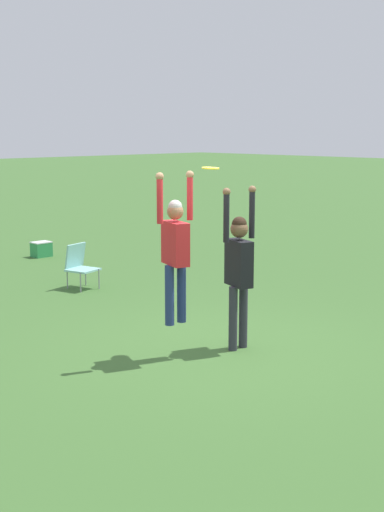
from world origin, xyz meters
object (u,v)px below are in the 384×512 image
object	(u,v)px
person_jumping	(175,245)
person_defending	(239,263)
frisbee	(210,168)
camping_chair_0	(79,264)
cooler_box	(41,249)

from	to	relation	value
person_jumping	person_defending	distance (m)	1.00
frisbee	camping_chair_0	size ratio (longest dim) A/B	0.28
person_jumping	camping_chair_0	size ratio (longest dim) A/B	2.35
frisbee	cooler_box	bearing A→B (deg)	73.83
person_jumping	camping_chair_0	bearing A→B (deg)	-0.97
person_defending	frisbee	bearing A→B (deg)	-126.51
frisbee	cooler_box	xyz separation A→B (m)	(2.26, 7.78, -2.30)
cooler_box	person_jumping	bearing A→B (deg)	-110.54
person_jumping	cooler_box	bearing A→B (deg)	-1.63
person_defending	frisbee	world-z (taller)	frisbee
person_jumping	person_defending	bearing A→B (deg)	-90.00
person_jumping	frisbee	distance (m)	1.17
person_jumping	camping_chair_0	xyz separation A→B (m)	(1.58, 4.36, -1.05)
person_defending	camping_chair_0	bearing A→B (deg)	-169.45
person_jumping	frisbee	bearing A→B (deg)	-69.34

